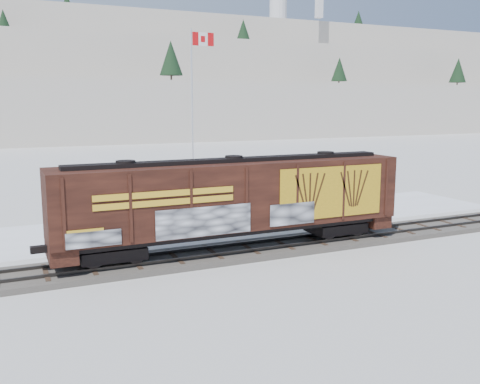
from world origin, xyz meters
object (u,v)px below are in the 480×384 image
car_silver (170,218)px  car_dark (276,204)px  car_white (231,213)px  hopper_railcar (234,198)px  flagpole (194,138)px

car_silver → car_dark: (8.43, 2.05, -0.18)m
car_silver → car_white: size_ratio=1.00×
hopper_railcar → car_dark: size_ratio=4.08×
car_silver → flagpole: bearing=-42.4°
car_white → car_silver: bearing=94.9°
hopper_railcar → car_dark: bearing=50.3°
car_silver → car_white: bearing=-105.7°
car_silver → car_dark: bearing=-90.5°
car_dark → hopper_railcar: bearing=119.5°
flagpole → car_dark: size_ratio=2.97×
hopper_railcar → car_white: (2.52, 6.21, -2.16)m
car_white → car_dark: 4.93m
car_dark → car_white: bearing=95.1°
hopper_railcar → flagpole: size_ratio=1.37×
hopper_railcar → car_dark: (6.95, 8.36, -2.31)m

